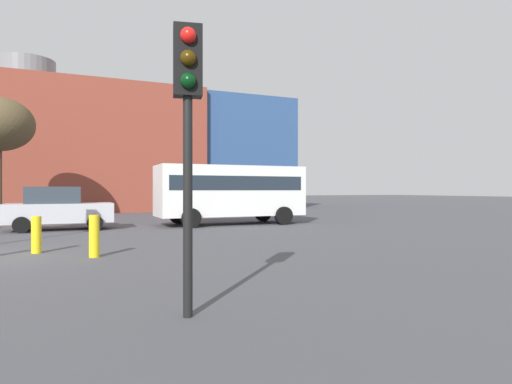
{
  "coord_description": "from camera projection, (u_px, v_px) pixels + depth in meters",
  "views": [
    {
      "loc": [
        2.01,
        -11.91,
        1.61
      ],
      "look_at": [
        9.93,
        6.46,
        1.52
      ],
      "focal_mm": 30.21,
      "sensor_mm": 36.0,
      "label": 1
    }
  ],
  "objects": [
    {
      "name": "building_backdrop",
      "position": [
        27.0,
        149.0,
        32.5
      ],
      "size": [
        41.34,
        10.55,
        11.41
      ],
      "color": "brown",
      "rests_on": "ground_plane"
    },
    {
      "name": "parked_car_2",
      "position": [
        58.0,
        208.0,
        17.33
      ],
      "size": [
        4.02,
        1.97,
        1.74
      ],
      "color": "silver",
      "rests_on": "ground_plane"
    },
    {
      "name": "white_bus",
      "position": [
        230.0,
        190.0,
        20.17
      ],
      "size": [
        6.8,
        2.62,
        2.72
      ],
      "color": "white",
      "rests_on": "ground_plane"
    },
    {
      "name": "traffic_light_near_right",
      "position": [
        188.0,
        102.0,
        5.42
      ],
      "size": [
        0.4,
        0.39,
        3.69
      ],
      "rotation": [
        0.0,
        0.0,
        -1.77
      ],
      "color": "black",
      "rests_on": "ground_plane"
    },
    {
      "name": "bollard_yellow_1",
      "position": [
        94.0,
        236.0,
        10.29
      ],
      "size": [
        0.24,
        0.24,
        1.01
      ],
      "primitive_type": "cylinder",
      "color": "yellow",
      "rests_on": "ground_plane"
    },
    {
      "name": "bollard_yellow_2",
      "position": [
        36.0,
        235.0,
        10.95
      ],
      "size": [
        0.24,
        0.24,
        0.94
      ],
      "primitive_type": "cylinder",
      "color": "yellow",
      "rests_on": "ground_plane"
    }
  ]
}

